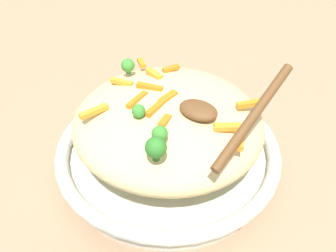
% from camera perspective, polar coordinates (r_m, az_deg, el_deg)
% --- Properties ---
extents(ground_plane, '(2.40, 2.40, 0.00)m').
position_cam_1_polar(ground_plane, '(0.61, -0.00, -5.82)').
color(ground_plane, '#9E7F60').
extents(serving_bowl, '(0.36, 0.36, 0.05)m').
position_cam_1_polar(serving_bowl, '(0.59, -0.00, -4.06)').
color(serving_bowl, silver).
rests_on(serving_bowl, ground_plane).
extents(pasta_mound, '(0.29, 0.29, 0.09)m').
position_cam_1_polar(pasta_mound, '(0.55, -0.00, 0.69)').
color(pasta_mound, '#DBC689').
rests_on(pasta_mound, serving_bowl).
extents(carrot_piece_0, '(0.02, 0.03, 0.01)m').
position_cam_1_polar(carrot_piece_0, '(0.46, 11.18, -2.45)').
color(carrot_piece_0, orange).
rests_on(carrot_piece_0, pasta_mound).
extents(carrot_piece_1, '(0.01, 0.03, 0.01)m').
position_cam_1_polar(carrot_piece_1, '(0.52, -0.03, 4.64)').
color(carrot_piece_1, orange).
rests_on(carrot_piece_1, pasta_mound).
extents(carrot_piece_2, '(0.01, 0.03, 0.01)m').
position_cam_1_polar(carrot_piece_2, '(0.48, -0.53, 0.85)').
color(carrot_piece_2, orange).
rests_on(carrot_piece_2, pasta_mound).
extents(carrot_piece_3, '(0.02, 0.04, 0.01)m').
position_cam_1_polar(carrot_piece_3, '(0.51, -11.66, 2.30)').
color(carrot_piece_3, orange).
rests_on(carrot_piece_3, pasta_mound).
extents(carrot_piece_4, '(0.03, 0.04, 0.01)m').
position_cam_1_polar(carrot_piece_4, '(0.53, 12.90, 3.49)').
color(carrot_piece_4, orange).
rests_on(carrot_piece_4, pasta_mound).
extents(carrot_piece_5, '(0.04, 0.02, 0.01)m').
position_cam_1_polar(carrot_piece_5, '(0.54, -2.92, 6.21)').
color(carrot_piece_5, orange).
rests_on(carrot_piece_5, pasta_mound).
extents(carrot_piece_6, '(0.03, 0.02, 0.01)m').
position_cam_1_polar(carrot_piece_6, '(0.58, -2.19, 8.22)').
color(carrot_piece_6, orange).
rests_on(carrot_piece_6, pasta_mound).
extents(carrot_piece_7, '(0.03, 0.02, 0.01)m').
position_cam_1_polar(carrot_piece_7, '(0.62, -4.22, 9.94)').
color(carrot_piece_7, orange).
rests_on(carrot_piece_7, pasta_mound).
extents(carrot_piece_8, '(0.01, 0.04, 0.01)m').
position_cam_1_polar(carrot_piece_8, '(0.52, -4.93, 4.16)').
color(carrot_piece_8, orange).
rests_on(carrot_piece_8, pasta_mound).
extents(carrot_piece_9, '(0.04, 0.03, 0.01)m').
position_cam_1_polar(carrot_piece_9, '(0.48, 9.40, -0.15)').
color(carrot_piece_9, orange).
rests_on(carrot_piece_9, pasta_mound).
extents(carrot_piece_10, '(0.02, 0.03, 0.01)m').
position_cam_1_polar(carrot_piece_10, '(0.60, 0.48, 9.11)').
color(carrot_piece_10, orange).
rests_on(carrot_piece_10, pasta_mound).
extents(carrot_piece_11, '(0.01, 0.04, 0.01)m').
position_cam_1_polar(carrot_piece_11, '(0.50, -1.57, 2.66)').
color(carrot_piece_11, orange).
rests_on(carrot_piece_11, pasta_mound).
extents(carrot_piece_12, '(0.04, 0.01, 0.01)m').
position_cam_1_polar(carrot_piece_12, '(0.57, -7.44, 6.84)').
color(carrot_piece_12, orange).
rests_on(carrot_piece_12, pasta_mound).
extents(broccoli_floret_0, '(0.03, 0.03, 0.03)m').
position_cam_1_polar(broccoli_floret_0, '(0.42, -1.93, -3.48)').
color(broccoli_floret_0, '#296820').
rests_on(broccoli_floret_0, pasta_mound).
extents(broccoli_floret_1, '(0.02, 0.02, 0.03)m').
position_cam_1_polar(broccoli_floret_1, '(0.59, -6.37, 9.48)').
color(broccoli_floret_1, '#377928').
rests_on(broccoli_floret_1, pasta_mound).
extents(broccoli_floret_2, '(0.02, 0.02, 0.02)m').
position_cam_1_polar(broccoli_floret_2, '(0.49, -4.69, 2.36)').
color(broccoli_floret_2, '#377928').
rests_on(broccoli_floret_2, pasta_mound).
extents(broccoli_floret_3, '(0.02, 0.02, 0.03)m').
position_cam_1_polar(broccoli_floret_3, '(0.45, -1.33, -1.27)').
color(broccoli_floret_3, '#377928').
rests_on(broccoli_floret_3, pasta_mound).
extents(serving_spoon, '(0.12, 0.16, 0.08)m').
position_cam_1_polar(serving_spoon, '(0.47, 7.89, 2.23)').
color(serving_spoon, brown).
rests_on(serving_spoon, pasta_mound).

